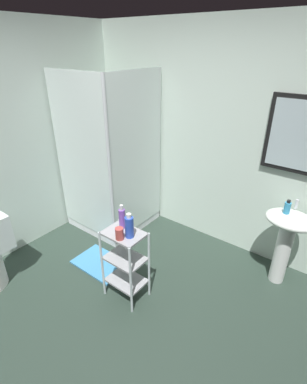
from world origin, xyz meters
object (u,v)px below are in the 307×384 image
shampoo_bottle_blue (129,227)px  conditioner_bottle_purple (122,218)px  hand_soap_bottle (287,207)px  rinse_cup (119,234)px  shower_stall (113,195)px  bath_mat (101,263)px  pedestal_sink (287,234)px  storage_cart (125,260)px

shampoo_bottle_blue → conditioner_bottle_purple: 0.16m
hand_soap_bottle → rinse_cup: hand_soap_bottle is taller
shower_stall → bath_mat: bearing=-57.6°
pedestal_sink → storage_cart: 1.58m
rinse_cup → pedestal_sink: bearing=47.8°
shower_stall → hand_soap_bottle: (2.03, 0.28, 0.41)m
rinse_cup → bath_mat: 1.00m
pedestal_sink → shampoo_bottle_blue: size_ratio=3.52×
pedestal_sink → bath_mat: size_ratio=1.35×
shampoo_bottle_blue → bath_mat: bearing=165.9°
bath_mat → rinse_cup: bearing=-22.1°
bath_mat → pedestal_sink: bearing=30.3°
hand_soap_bottle → bath_mat: 2.05m
rinse_cup → shower_stall: bearing=137.8°
rinse_cup → hand_soap_bottle: bearing=48.8°
hand_soap_bottle → shampoo_bottle_blue: 1.48m
shower_stall → hand_soap_bottle: 2.09m
bath_mat → storage_cart: bearing=-15.3°
hand_soap_bottle → rinse_cup: bearing=-131.2°
shower_stall → pedestal_sink: bearing=8.1°
bath_mat → conditioner_bottle_purple: bearing=-10.6°
storage_cart → rinse_cup: rinse_cup is taller
storage_cart → bath_mat: size_ratio=1.23×
hand_soap_bottle → shampoo_bottle_blue: shampoo_bottle_blue is taller
shower_stall → conditioner_bottle_purple: (0.89, -0.76, 0.38)m
storage_cart → hand_soap_bottle: hand_soap_bottle is taller
shampoo_bottle_blue → conditioner_bottle_purple: conditioner_bottle_purple is taller
shampoo_bottle_blue → shower_stall: bearing=141.6°
shampoo_bottle_blue → rinse_cup: size_ratio=2.13×
hand_soap_bottle → shampoo_bottle_blue: bearing=-131.9°
conditioner_bottle_purple → hand_soap_bottle: bearing=42.4°
hand_soap_bottle → bath_mat: (-1.60, -0.95, -0.86)m
pedestal_sink → shampoo_bottle_blue: bearing=-132.8°
shower_stall → storage_cart: 1.26m
pedestal_sink → rinse_cup: size_ratio=7.50×
shampoo_bottle_blue → conditioner_bottle_purple: (-0.15, 0.07, -0.00)m
pedestal_sink → shower_stall: bearing=-171.9°
pedestal_sink → conditioner_bottle_purple: size_ratio=3.50×
shower_stall → bath_mat: (0.42, -0.67, -0.45)m
storage_cart → rinse_cup: bearing=-69.1°
shampoo_bottle_blue → rinse_cup: 0.10m
hand_soap_bottle → pedestal_sink: bearing=18.3°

